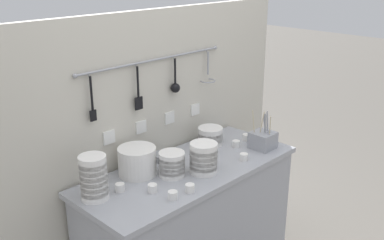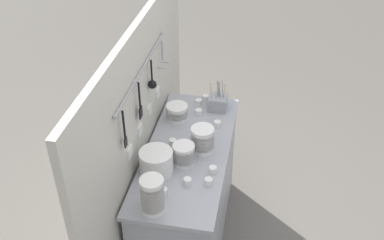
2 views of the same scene
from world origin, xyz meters
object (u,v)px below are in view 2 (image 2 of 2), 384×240
(cup_back_left, at_px, (163,192))
(cup_front_right, at_px, (198,112))
(bowl_stack_nested_right, at_px, (202,139))
(cutlery_caddy, at_px, (218,102))
(bowl_stack_wide_centre, at_px, (184,154))
(cup_mid_row, at_px, (187,181))
(cup_edge_far, at_px, (209,182))
(cup_edge_near, at_px, (213,170))
(steel_mixing_bowl, at_px, (159,147))
(cup_back_right, at_px, (217,124))
(bowl_stack_short_front, at_px, (152,195))
(cup_by_caddy, at_px, (173,142))
(plate_stack, at_px, (156,162))
(cup_beside_plates, at_px, (199,102))
(bowl_stack_tall_left, at_px, (177,112))
(cup_front_left, at_px, (206,98))

(cup_back_left, height_order, cup_front_right, same)
(bowl_stack_nested_right, xyz_separation_m, cutlery_caddy, (0.49, -0.03, -0.03))
(bowl_stack_wide_centre, height_order, cup_mid_row, bowl_stack_wide_centre)
(bowl_stack_wide_centre, relative_size, cutlery_caddy, 0.56)
(cup_back_left, bearing_deg, cutlery_caddy, -10.91)
(cup_edge_far, distance_m, cup_front_right, 0.72)
(bowl_stack_wide_centre, xyz_separation_m, cup_edge_near, (-0.06, -0.19, -0.05))
(steel_mixing_bowl, bearing_deg, cup_back_right, -46.92)
(cup_edge_far, relative_size, cup_mid_row, 1.00)
(cup_edge_near, height_order, cup_back_left, same)
(bowl_stack_short_front, distance_m, cup_by_caddy, 0.59)
(cup_mid_row, xyz_separation_m, cup_front_right, (0.72, 0.06, 0.00))
(plate_stack, xyz_separation_m, cup_mid_row, (-0.07, -0.20, -0.05))
(cup_beside_plates, relative_size, cup_front_right, 1.00)
(bowl_stack_short_front, xyz_separation_m, cup_edge_far, (0.26, -0.27, -0.09))
(bowl_stack_short_front, xyz_separation_m, plate_stack, (0.31, 0.06, -0.04))
(steel_mixing_bowl, height_order, cup_back_right, cup_back_right)
(bowl_stack_tall_left, distance_m, bowl_stack_wide_centre, 0.48)
(cup_front_left, height_order, cup_back_right, same)
(bowl_stack_short_front, xyz_separation_m, cup_edge_near, (0.36, -0.28, -0.09))
(bowl_stack_tall_left, distance_m, cup_edge_near, 0.61)
(cup_mid_row, bearing_deg, cup_edge_far, -79.55)
(cup_edge_far, xyz_separation_m, cup_back_left, (-0.13, 0.24, 0.00))
(plate_stack, height_order, cup_front_left, plate_stack)
(bowl_stack_short_front, xyz_separation_m, cup_front_left, (1.15, -0.10, -0.09))
(bowl_stack_short_front, xyz_separation_m, cup_beside_plates, (1.08, -0.06, -0.09))
(bowl_stack_nested_right, height_order, cup_edge_near, bowl_stack_nested_right)
(bowl_stack_short_front, height_order, cutlery_caddy, cutlery_caddy)
(cutlery_caddy, distance_m, cup_beside_plates, 0.15)
(bowl_stack_tall_left, relative_size, cup_mid_row, 3.22)
(plate_stack, xyz_separation_m, cup_front_right, (0.65, -0.14, -0.05))
(bowl_stack_short_front, xyz_separation_m, cup_back_right, (0.84, -0.24, -0.09))
(bowl_stack_wide_centre, relative_size, cup_beside_plates, 2.91)
(bowl_stack_short_front, height_order, cup_back_left, bowl_stack_short_front)
(steel_mixing_bowl, relative_size, cup_back_right, 2.45)
(cup_back_right, bearing_deg, bowl_stack_nested_right, 167.53)
(bowl_stack_wide_centre, height_order, cup_front_left, bowl_stack_wide_centre)
(cup_front_left, bearing_deg, cup_edge_far, -169.73)
(cutlery_caddy, height_order, cup_front_left, cutlery_caddy)
(cup_edge_far, bearing_deg, cup_front_right, 14.84)
(bowl_stack_nested_right, height_order, cup_front_left, bowl_stack_nested_right)
(bowl_stack_nested_right, distance_m, cup_back_right, 0.28)
(cutlery_caddy, bearing_deg, plate_stack, 160.57)
(bowl_stack_tall_left, xyz_separation_m, steel_mixing_bowl, (-0.35, 0.04, -0.04))
(bowl_stack_wide_centre, height_order, plate_stack, plate_stack)
(bowl_stack_short_front, relative_size, cup_back_right, 4.73)
(cutlery_caddy, xyz_separation_m, cup_front_right, (-0.10, 0.12, -0.03))
(cup_front_left, bearing_deg, cup_back_right, -157.19)
(cup_front_left, bearing_deg, cup_edge_near, -167.72)
(cup_mid_row, height_order, cup_back_right, same)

